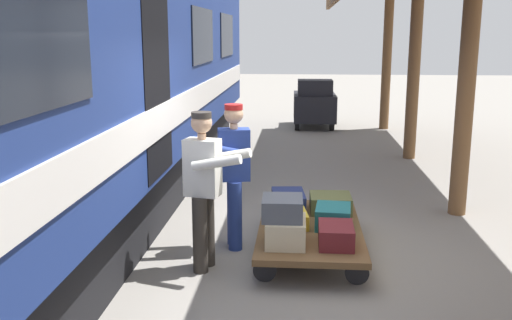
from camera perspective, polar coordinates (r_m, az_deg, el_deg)
ground_plane at (r=6.62m, az=5.96°, el=-9.74°), size 60.00×60.00×0.00m
train_car at (r=6.85m, az=-22.08°, el=7.94°), size 3.02×16.82×4.00m
luggage_cart at (r=6.74m, az=5.33°, el=-6.88°), size 1.18×2.14×0.31m
suitcase_teal_softside at (r=6.69m, az=7.62°, el=-5.57°), size 0.43×0.52×0.24m
suitcase_navy_fabric at (r=7.25m, az=3.21°, el=-4.10°), size 0.45×0.61×0.23m
suitcase_cream_canvas at (r=6.12m, az=2.96°, el=-7.06°), size 0.41×0.53×0.27m
suitcase_maroon_trunk at (r=6.14m, az=7.91°, el=-7.36°), size 0.37×0.51×0.22m
suitcase_yellow_case at (r=6.70m, az=3.09°, el=-5.80°), size 0.51×0.52×0.17m
suitcase_olive_duffel at (r=7.26m, az=7.37°, el=-4.26°), size 0.51×0.49×0.21m
suitcase_slate_roller at (r=6.06m, az=2.63°, el=-4.77°), size 0.43×0.46×0.23m
porter_in_overalls at (r=6.70m, az=-2.35°, el=-1.09°), size 0.71×0.51×1.70m
porter_by_door at (r=6.07m, az=-5.10°, el=-2.55°), size 0.72×0.53×1.70m
baggage_tug at (r=15.64m, az=5.79°, el=5.52°), size 1.13×1.72×1.30m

